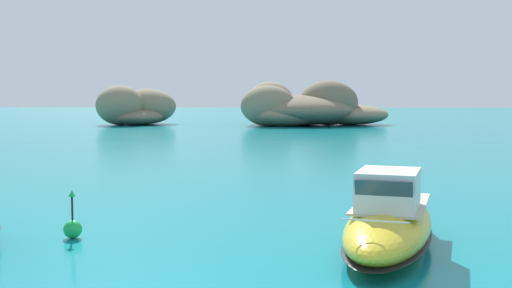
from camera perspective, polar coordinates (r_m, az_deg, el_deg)
name	(u,v)px	position (r m, az deg, el deg)	size (l,w,h in m)	color
islet_large	(303,109)	(89.00, 4.30, 3.27)	(23.98, 21.84, 6.35)	#756651
islet_small	(135,109)	(92.52, -11.07, 3.20)	(11.76, 13.01, 5.65)	#756651
motorboat_yellow	(389,222)	(17.95, 12.14, -7.05)	(4.36, 8.06, 2.28)	yellow
channel_buoy	(73,227)	(19.72, -16.49, -7.35)	(0.56, 0.56, 1.48)	green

